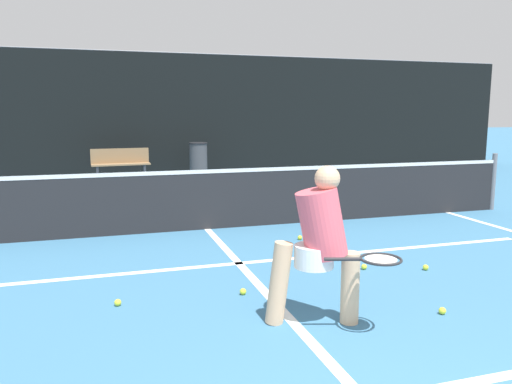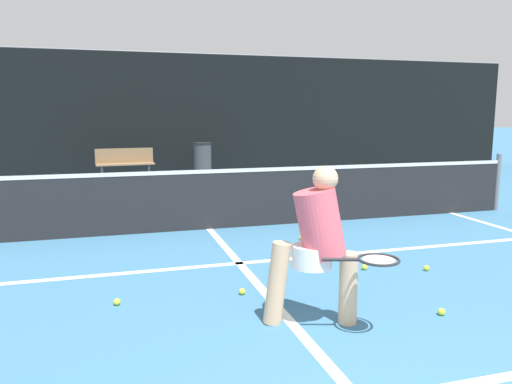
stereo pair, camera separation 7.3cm
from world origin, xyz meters
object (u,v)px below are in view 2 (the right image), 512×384
object	(u,v)px
player_practicing	(318,242)
trash_bin	(203,159)
parked_car	(126,147)
courtside_bench	(125,163)

from	to	relation	value
player_practicing	trash_bin	world-z (taller)	player_practicing
trash_bin	parked_car	distance (m)	5.08
player_practicing	courtside_bench	bearing A→B (deg)	113.95
trash_bin	parked_car	bearing A→B (deg)	113.12
courtside_bench	player_practicing	bearing A→B (deg)	-86.45
trash_bin	player_practicing	bearing A→B (deg)	-94.93
player_practicing	courtside_bench	distance (m)	10.25
player_practicing	trash_bin	size ratio (longest dim) A/B	1.43
trash_bin	parked_car	xyz separation A→B (m)	(-2.00, 4.67, 0.07)
player_practicing	trash_bin	bearing A→B (deg)	101.85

